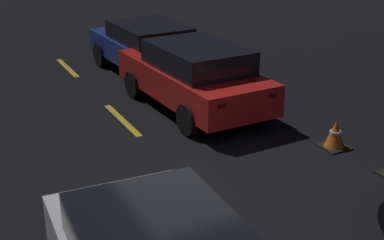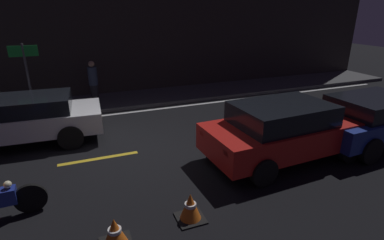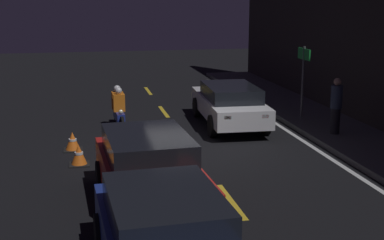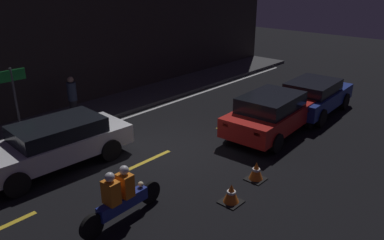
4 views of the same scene
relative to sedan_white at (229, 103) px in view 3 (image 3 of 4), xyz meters
The scene contains 15 objects.
ground_plane 3.51m from the sedan_white, 31.00° to the right, with size 56.00×56.00×0.00m, color black.
raised_curb 4.27m from the sedan_white, 45.76° to the left, with size 28.00×2.32×0.16m.
lane_dash_a 7.31m from the sedan_white, 165.94° to the right, with size 2.00×0.14×0.01m.
lane_dash_b 3.20m from the sedan_white, 145.37° to the right, with size 2.00×0.14×0.01m.
lane_dash_c 2.73m from the sedan_white, 42.31° to the right, with size 2.00×0.14×0.01m.
lane_dash_d 6.72m from the sedan_white, 15.34° to the right, with size 2.00×0.14×0.01m.
lane_solid_kerb 3.44m from the sedan_white, 28.73° to the left, with size 25.20×0.14×0.01m.
sedan_white is the anchor object (origin of this frame).
taxi_red 7.26m from the sedan_white, 28.45° to the right, with size 4.32×2.06×1.48m.
sedan_blue 10.05m from the sedan_white, 20.94° to the right, with size 4.19×2.05×1.38m.
motorcycle 3.59m from the sedan_white, 95.90° to the right, with size 2.34×0.39×1.36m.
traffic_cone_near 5.38m from the sedan_white, 69.08° to the right, with size 0.52×0.52×0.52m.
traffic_cone_mid 5.87m from the sedan_white, 55.84° to the right, with size 0.51×0.51×0.54m.
pedestrian 3.47m from the sedan_white, 49.47° to the left, with size 0.34×0.34×1.67m.
shop_sign 2.71m from the sedan_white, 87.22° to the left, with size 0.90×0.08×2.40m.
Camera 3 is at (13.53, -2.94, 4.16)m, focal length 50.00 mm.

